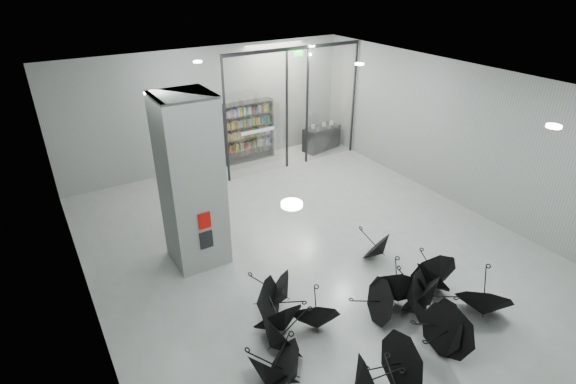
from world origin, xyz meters
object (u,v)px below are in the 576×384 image
column (191,183)px  umbrella_cluster (371,332)px  bookshelf (247,132)px  shop_counter (321,138)px

column → umbrella_cluster: 4.88m
column → bookshelf: 6.11m
bookshelf → shop_counter: (2.83, -0.54, -0.61)m
shop_counter → umbrella_cluster: bearing=-130.9°
column → bookshelf: size_ratio=1.89×
bookshelf → shop_counter: bearing=-10.5°
umbrella_cluster → bookshelf: bearing=77.2°
column → bookshelf: bearing=51.9°
bookshelf → umbrella_cluster: (-2.05, -9.00, -0.74)m
column → umbrella_cluster: bearing=-68.4°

